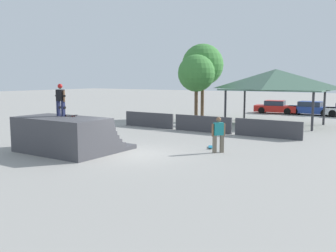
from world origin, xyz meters
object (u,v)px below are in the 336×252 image
tree_beside_pavilion (196,73)px  bystander_walking (218,133)px  skater_on_deck (60,98)px  tree_far_back (203,65)px  parked_car_blue (311,109)px  skateboard_on_ground (211,147)px  skateboard_on_deck (70,115)px  parked_car_red (276,107)px

tree_beside_pavilion → bystander_walking: bearing=-56.6°
skater_on_deck → tree_beside_pavilion: bearing=91.6°
tree_beside_pavilion → tree_far_back: tree_far_back is taller
parked_car_blue → bystander_walking: bearing=-86.3°
skateboard_on_ground → tree_far_back: bearing=-178.2°
bystander_walking → parked_car_blue: 21.30m
bystander_walking → tree_far_back: tree_far_back is taller
bystander_walking → parked_car_blue: bearing=-136.7°
skateboard_on_ground → skater_on_deck: bearing=-80.1°
skateboard_on_deck → parked_car_red: 24.56m
tree_beside_pavilion → skateboard_on_ground: bearing=-57.7°
tree_beside_pavilion → parked_car_red: tree_beside_pavilion is taller
parked_car_red → skateboard_on_ground: bearing=-88.0°
parked_car_red → tree_beside_pavilion: bearing=-114.6°
skater_on_deck → parked_car_blue: bearing=75.6°
skater_on_deck → skateboard_on_deck: size_ratio=1.77×
skateboard_on_ground → parked_car_blue: (0.38, 20.47, 0.54)m
tree_beside_pavilion → parked_car_blue: tree_beside_pavilion is taller
parked_car_blue → skateboard_on_ground: bearing=-88.5°
tree_beside_pavilion → parked_car_red: 11.20m
skateboard_on_ground → parked_car_blue: 20.48m
tree_beside_pavilion → parked_car_blue: bearing=57.7°
skateboard_on_ground → parked_car_blue: size_ratio=0.17×
parked_car_blue → skateboard_on_deck: bearing=-100.4°
tree_far_back → tree_beside_pavilion: bearing=-77.2°
skater_on_deck → parked_car_red: (2.85, 24.56, -1.96)m
skater_on_deck → tree_beside_pavilion: tree_beside_pavilion is taller
tree_far_back → parked_car_red: (3.79, 8.32, -3.97)m
skateboard_on_ground → parked_car_red: bearing=160.5°
skateboard_on_deck → tree_beside_pavilion: (-0.95, 14.23, 2.12)m
skater_on_deck → tree_far_back: size_ratio=0.24×
skateboard_on_deck → skateboard_on_ground: size_ratio=1.13×
skater_on_deck → parked_car_red: size_ratio=0.37×
bystander_walking → tree_beside_pavilion: 13.21m
skater_on_deck → bystander_walking: (6.56, 3.62, -1.62)m
skater_on_deck → parked_car_red: bearing=82.9°
skater_on_deck → tree_beside_pavilion: (-0.52, 14.39, 1.29)m
skateboard_on_ground → tree_beside_pavilion: (-6.28, 9.94, 3.79)m
skater_on_deck → tree_far_back: (-0.94, 16.25, 2.02)m
skateboard_on_ground → parked_car_red: size_ratio=0.18×
skater_on_deck → skateboard_on_ground: (5.76, 4.45, -2.50)m
skateboard_on_deck → parked_car_blue: (5.72, 24.77, -1.12)m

